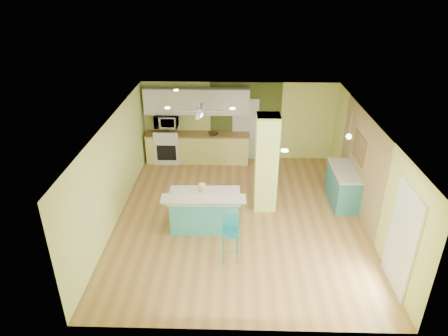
{
  "coord_description": "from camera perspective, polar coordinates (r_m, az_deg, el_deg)",
  "views": [
    {
      "loc": [
        -0.15,
        -8.38,
        5.54
      ],
      "look_at": [
        -0.39,
        0.4,
        1.15
      ],
      "focal_mm": 32.0,
      "sensor_mm": 36.0,
      "label": 1
    }
  ],
  "objects": [
    {
      "name": "canister",
      "position": [
        9.35,
        -3.15,
        -2.8
      ],
      "size": [
        0.16,
        0.16,
        0.18
      ],
      "primitive_type": "cylinder",
      "color": "yellow",
      "rests_on": "peninsula"
    },
    {
      "name": "pendant_lamp",
      "position": [
        10.22,
        17.41,
        4.34
      ],
      "size": [
        0.14,
        0.14,
        0.69
      ],
      "color": "silver",
      "rests_on": "ceiling"
    },
    {
      "name": "stove",
      "position": [
        12.81,
        -8.01,
        2.9
      ],
      "size": [
        0.76,
        0.66,
        1.08
      ],
      "color": "silver",
      "rests_on": "floor"
    },
    {
      "name": "column",
      "position": [
        9.89,
        6.06,
        0.68
      ],
      "size": [
        0.55,
        0.55,
        2.5
      ],
      "primitive_type": "cube",
      "color": "#CCE168",
      "rests_on": "floor"
    },
    {
      "name": "olive_accent",
      "position": [
        12.62,
        3.09,
        6.63
      ],
      "size": [
        2.2,
        0.02,
        2.5
      ],
      "primitive_type": "cube",
      "color": "#444F1F",
      "rests_on": "floor"
    },
    {
      "name": "kitchen_run",
      "position": [
        12.69,
        -3.76,
        2.94
      ],
      "size": [
        3.25,
        0.63,
        0.94
      ],
      "color": "#D1CC6D",
      "rests_on": "floor"
    },
    {
      "name": "microwave",
      "position": [
        12.49,
        -8.26,
        6.66
      ],
      "size": [
        0.7,
        0.48,
        0.39
      ],
      "primitive_type": "imported",
      "color": "white",
      "rests_on": "wall_back"
    },
    {
      "name": "wall_right",
      "position": [
        9.93,
        19.93,
        -0.77
      ],
      "size": [
        0.01,
        7.0,
        2.5
      ],
      "primitive_type": "cube",
      "color": "#D7DF77",
      "rests_on": "floor"
    },
    {
      "name": "wall_back",
      "position": [
        12.64,
        2.17,
        6.67
      ],
      "size": [
        6.0,
        0.01,
        2.5
      ],
      "primitive_type": "cube",
      "color": "#D7DF77",
      "rests_on": "floor"
    },
    {
      "name": "fruit_bowl",
      "position": [
        12.39,
        -1.53,
        4.92
      ],
      "size": [
        0.37,
        0.37,
        0.07
      ],
      "primitive_type": "imported",
      "rotation": [
        0.0,
        0.0,
        0.26
      ],
      "color": "#3A2918",
      "rests_on": "kitchen_run"
    },
    {
      "name": "side_counter",
      "position": [
        10.86,
        16.61,
        -2.47
      ],
      "size": [
        0.62,
        1.47,
        0.95
      ],
      "color": "teal",
      "rests_on": "floor"
    },
    {
      "name": "ceiling",
      "position": [
        8.91,
        2.46,
        6.61
      ],
      "size": [
        6.0,
        7.0,
        0.01
      ],
      "primitive_type": "cube",
      "color": "white",
      "rests_on": "wall_back"
    },
    {
      "name": "wall_front",
      "position": [
        6.49,
        2.6,
        -14.83
      ],
      "size": [
        6.0,
        0.01,
        2.5
      ],
      "primitive_type": "cube",
      "color": "#D7DF77",
      "rests_on": "floor"
    },
    {
      "name": "interior_door",
      "position": [
        12.68,
        3.06,
        5.53
      ],
      "size": [
        0.82,
        0.05,
        2.0
      ],
      "primitive_type": "cube",
      "color": "silver",
      "rests_on": "floor"
    },
    {
      "name": "french_door",
      "position": [
        8.18,
        24.05,
        -9.43
      ],
      "size": [
        0.04,
        1.08,
        2.1
      ],
      "primitive_type": "cube",
      "color": "white",
      "rests_on": "floor"
    },
    {
      "name": "wall_decor",
      "position": [
        10.48,
        18.75,
        2.69
      ],
      "size": [
        0.03,
        0.9,
        0.7
      ],
      "primitive_type": "cube",
      "color": "brown",
      "rests_on": "wood_panel"
    },
    {
      "name": "wall_left",
      "position": [
        9.84,
        -15.47,
        -0.35
      ],
      "size": [
        0.01,
        7.0,
        2.5
      ],
      "primitive_type": "cube",
      "color": "#D7DF77",
      "rests_on": "floor"
    },
    {
      "name": "upper_cabinets",
      "position": [
        12.29,
        -3.92,
        9.49
      ],
      "size": [
        3.2,
        0.34,
        0.8
      ],
      "primitive_type": "cube",
      "color": "silver",
      "rests_on": "wall_back"
    },
    {
      "name": "peninsula",
      "position": [
        9.44,
        -2.78,
        -6.03
      ],
      "size": [
        1.89,
        1.04,
        1.01
      ],
      "rotation": [
        0.0,
        0.0,
        0.02
      ],
      "color": "teal",
      "rests_on": "floor"
    },
    {
      "name": "bar_stool",
      "position": [
        8.36,
        0.93,
        -8.83
      ],
      "size": [
        0.36,
        0.36,
        1.05
      ],
      "rotation": [
        0.0,
        0.0,
        0.04
      ],
      "color": "teal",
      "rests_on": "floor"
    },
    {
      "name": "floor",
      "position": [
        10.05,
        2.19,
        -6.98
      ],
      "size": [
        6.0,
        7.0,
        0.01
      ],
      "primitive_type": "cube",
      "color": "#9D6A37",
      "rests_on": "ground"
    },
    {
      "name": "wood_panel",
      "position": [
        10.43,
        18.92,
        0.74
      ],
      "size": [
        0.02,
        3.4,
        2.5
      ],
      "primitive_type": "cube",
      "color": "#957D55",
      "rests_on": "floor"
    },
    {
      "name": "ceiling_fan",
      "position": [
        10.98,
        -3.51,
        8.11
      ],
      "size": [
        1.41,
        1.41,
        0.61
      ],
      "color": "silver",
      "rests_on": "ceiling"
    }
  ]
}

